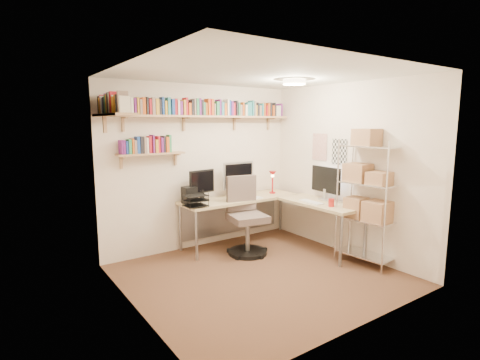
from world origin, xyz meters
The scene contains 6 objects.
ground centered at (0.00, 0.00, 0.00)m, with size 3.20×3.20×0.00m, color #4B3020.
room_shell centered at (0.00, 0.00, 1.55)m, with size 3.24×3.04×2.52m.
wall_shelves centered at (-0.43, 1.30, 2.03)m, with size 3.12×1.09×0.80m.
corner_desk centered at (0.60, 0.93, 0.75)m, with size 2.16×1.92×1.31m.
office_chair centered at (0.34, 0.79, 0.48)m, with size 0.61×0.62×1.14m.
wire_rack centered at (1.42, -0.49, 1.09)m, with size 0.42×0.77×1.85m.
Camera 1 is at (-2.80, -3.58, 1.93)m, focal length 28.00 mm.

